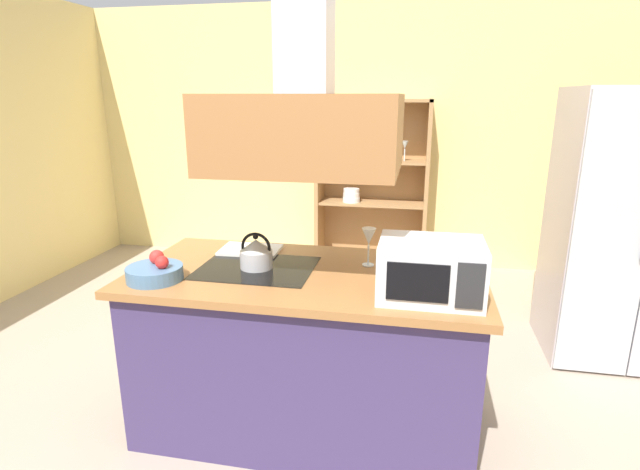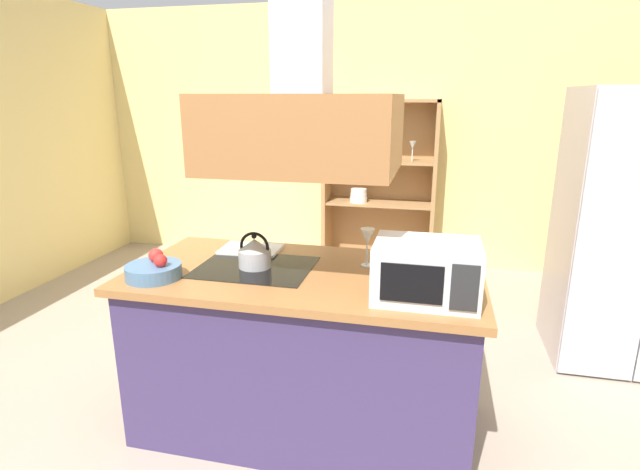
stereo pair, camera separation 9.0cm
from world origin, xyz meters
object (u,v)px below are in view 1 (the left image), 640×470
Objects in this scene: dish_cabinet at (372,195)px; fruit_bowl at (155,272)px; kettle at (256,253)px; cutting_board at (250,250)px; refrigerator at (627,228)px; wine_glass_on_counter at (369,238)px; microwave at (431,270)px.

fruit_bowl is (-0.77, -3.03, 0.18)m from dish_cabinet.
kettle is 0.31m from cutting_board.
dish_cabinet is at bearing 83.00° from kettle.
refrigerator is 3.03m from fruit_bowl.
refrigerator is at bearing 29.14° from fruit_bowl.
wine_glass_on_counter is 1.10m from fruit_bowl.
wine_glass_on_counter is (0.70, -0.11, 0.14)m from cutting_board.
microwave is 2.23× the size of wine_glass_on_counter.
cutting_board is (-0.13, 0.27, -0.07)m from kettle.
cutting_board is at bearing 115.28° from kettle.
dish_cabinet is at bearing 95.12° from wine_glass_on_counter.
fruit_bowl is (-1.32, -0.04, -0.09)m from microwave.
dish_cabinet is 3.80× the size of microwave.
fruit_bowl is at bearing -149.08° from kettle.
refrigerator reaches higher than kettle.
fruit_bowl is (-0.31, -0.53, 0.03)m from cutting_board.
microwave is at bearing -79.57° from dish_cabinet.
kettle is 0.70× the size of fruit_bowl.
refrigerator reaches higher than cutting_board.
cutting_board is 1.24× the size of fruit_bowl.
kettle is at bearing 166.30° from microwave.
microwave is 0.49m from wine_glass_on_counter.
refrigerator is at bearing 47.26° from microwave.
refrigerator reaches higher than fruit_bowl.
kettle is at bearing 30.92° from fruit_bowl.
dish_cabinet is 9.09× the size of kettle.
microwave is (1.02, -0.49, 0.12)m from cutting_board.
microwave is (0.55, -2.98, 0.26)m from dish_cabinet.
refrigerator is 2.52m from cutting_board.
kettle reaches higher than cutting_board.
microwave is at bearing -132.74° from refrigerator.
wine_glass_on_counter reaches higher than kettle.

